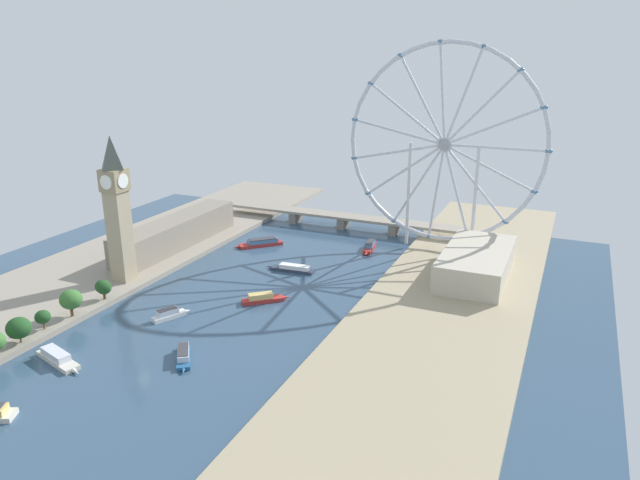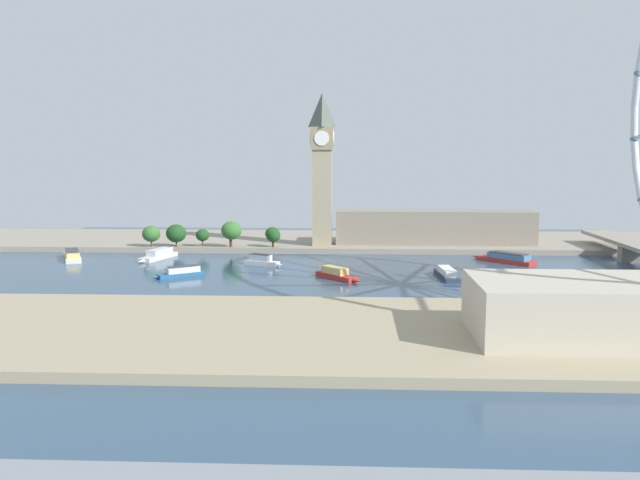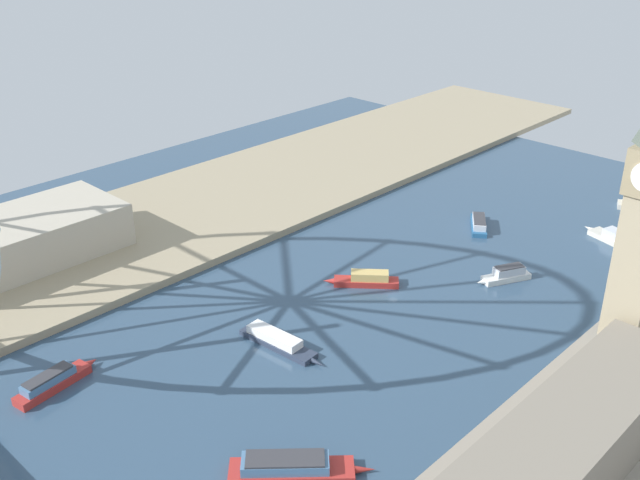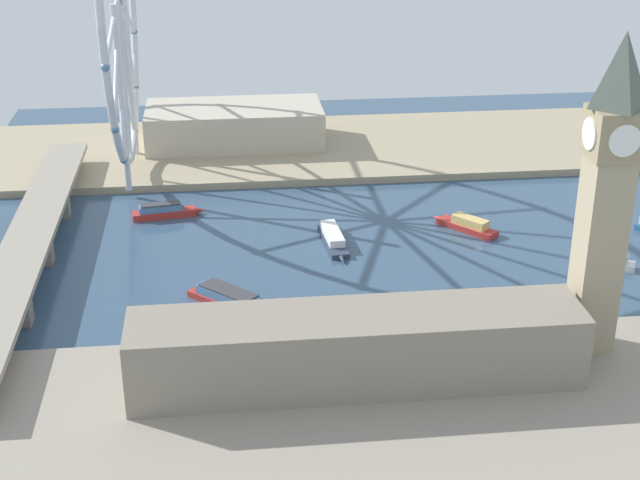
# 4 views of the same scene
# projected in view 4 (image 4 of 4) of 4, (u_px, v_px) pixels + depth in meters

# --- Properties ---
(ground_plane) EXTENTS (386.23, 386.23, 0.00)m
(ground_plane) POSITION_uv_depth(u_px,v_px,m) (480.00, 243.00, 329.07)
(ground_plane) COLOR #334C66
(riverbank_left) EXTENTS (90.00, 520.00, 3.00)m
(riverbank_left) POSITION_uv_depth(u_px,v_px,m) (597.00, 415.00, 230.23)
(riverbank_left) COLOR gray
(riverbank_left) RESTS_ON ground_plane
(riverbank_right) EXTENTS (90.00, 520.00, 3.00)m
(riverbank_right) POSITION_uv_depth(u_px,v_px,m) (417.00, 144.00, 426.69)
(riverbank_right) COLOR tan
(riverbank_right) RESTS_ON ground_plane
(clock_tower) EXTENTS (13.50, 13.50, 86.82)m
(clock_tower) POSITION_uv_depth(u_px,v_px,m) (606.00, 193.00, 239.77)
(clock_tower) COLOR tan
(clock_tower) RESTS_ON riverbank_left
(parliament_block) EXTENTS (22.00, 115.77, 19.48)m
(parliament_block) POSITION_uv_depth(u_px,v_px,m) (357.00, 348.00, 237.60)
(parliament_block) COLOR gray
(parliament_block) RESTS_ON riverbank_left
(riverside_hall) EXTENTS (38.04, 78.61, 16.78)m
(riverside_hall) POSITION_uv_depth(u_px,v_px,m) (234.00, 125.00, 420.80)
(riverside_hall) COLOR #BCB29E
(riverside_hall) RESTS_ON riverbank_right
(river_bridge) EXTENTS (198.23, 15.83, 10.32)m
(river_bridge) POSITION_uv_depth(u_px,v_px,m) (29.00, 242.00, 310.04)
(river_bridge) COLOR gray
(river_bridge) RESTS_ON ground_plane
(tour_boat_0) EXTENTS (23.61, 20.92, 5.30)m
(tour_boat_0) POSITION_uv_depth(u_px,v_px,m) (467.00, 225.00, 338.46)
(tour_boat_0) COLOR #B22D28
(tour_boat_0) RESTS_ON ground_plane
(tour_boat_1) EXTENTS (33.20, 8.37, 4.43)m
(tour_boat_1) POSITION_uv_depth(u_px,v_px,m) (333.00, 238.00, 328.29)
(tour_boat_1) COLOR #2D384C
(tour_boat_1) RESTS_ON ground_plane
(tour_boat_5) EXTENTS (9.01, 27.78, 5.57)m
(tour_boat_5) POSITION_uv_depth(u_px,v_px,m) (165.00, 211.00, 350.10)
(tour_boat_5) COLOR #B22D28
(tour_boat_5) RESTS_ON ground_plane
(tour_boat_6) EXTENTS (29.26, 29.46, 5.32)m
(tour_boat_6) POSITION_uv_depth(u_px,v_px,m) (232.00, 300.00, 284.64)
(tour_boat_6) COLOR #B22D28
(tour_boat_6) RESTS_ON ground_plane
(tour_boat_7) EXTENTS (12.98, 20.93, 5.70)m
(tour_boat_7) POSITION_uv_depth(u_px,v_px,m) (606.00, 260.00, 310.36)
(tour_boat_7) COLOR white
(tour_boat_7) RESTS_ON ground_plane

